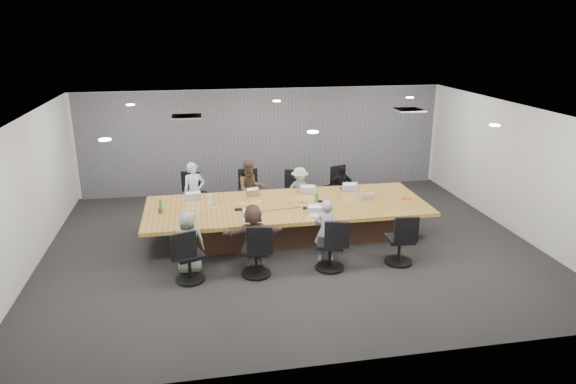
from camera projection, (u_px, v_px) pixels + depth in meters
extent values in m
cube|color=#252527|center=(291.00, 245.00, 10.77)|extent=(10.00, 8.00, 0.00)
cube|color=white|center=(292.00, 112.00, 9.90)|extent=(10.00, 8.00, 0.00)
cube|color=silver|center=(264.00, 140.00, 14.08)|extent=(10.00, 0.00, 2.80)
cube|color=silver|center=(350.00, 270.00, 6.60)|extent=(10.00, 0.00, 2.80)
cube|color=silver|center=(26.00, 196.00, 9.47)|extent=(0.00, 8.00, 2.80)
cube|color=silver|center=(516.00, 169.00, 11.20)|extent=(0.00, 8.00, 2.80)
cube|color=slate|center=(265.00, 141.00, 14.00)|extent=(9.80, 0.04, 2.80)
cube|color=#42291D|center=(287.00, 222.00, 11.14)|extent=(4.80, 1.40, 0.66)
cube|color=#B9893C|center=(287.00, 206.00, 11.02)|extent=(6.00, 2.20, 0.08)
imported|color=silver|center=(194.00, 192.00, 11.95)|extent=(0.58, 0.45, 1.40)
cube|color=#B2B2B7|center=(194.00, 197.00, 11.42)|extent=(0.38, 0.29, 0.02)
imported|color=#493A2B|center=(251.00, 189.00, 12.18)|extent=(0.75, 0.63, 1.39)
cube|color=#8C6647|center=(253.00, 194.00, 11.65)|extent=(0.34, 0.27, 0.02)
imported|color=#96A795|center=(300.00, 191.00, 12.42)|extent=(0.81, 0.55, 1.16)
cube|color=#B2B2B7|center=(305.00, 191.00, 11.85)|extent=(0.40, 0.32, 0.02)
imported|color=black|center=(341.00, 188.00, 12.60)|extent=(0.72, 0.36, 1.18)
cube|color=#B2B2B7|center=(348.00, 189.00, 12.03)|extent=(0.36, 0.26, 0.02)
imported|color=gray|center=(189.00, 242.00, 9.43)|extent=(0.62, 0.44, 1.20)
cube|color=#B2B2B7|center=(188.00, 224.00, 9.90)|extent=(0.31, 0.22, 0.02)
imported|color=brown|center=(253.00, 236.00, 9.63)|extent=(1.17, 0.39, 1.26)
cube|color=#B2B2B7|center=(250.00, 220.00, 10.10)|extent=(0.35, 0.27, 0.02)
imported|color=#9D97AF|center=(326.00, 231.00, 9.87)|extent=(0.51, 0.38, 1.26)
cube|color=#B2B2B7|center=(319.00, 215.00, 10.35)|extent=(0.38, 0.30, 0.02)
cylinder|color=#338242|center=(161.00, 204.00, 10.67)|extent=(0.08, 0.08, 0.22)
cylinder|color=#338242|center=(316.00, 200.00, 10.87)|extent=(0.08, 0.08, 0.27)
cylinder|color=silver|center=(210.00, 199.00, 10.98)|extent=(0.08, 0.08, 0.23)
cylinder|color=white|center=(260.00, 203.00, 10.95)|extent=(0.09, 0.09, 0.10)
cylinder|color=white|center=(361.00, 191.00, 11.71)|extent=(0.09, 0.09, 0.09)
cylinder|color=brown|center=(160.00, 210.00, 10.50)|extent=(0.11, 0.11, 0.10)
cube|color=black|center=(238.00, 209.00, 10.66)|extent=(0.17, 0.13, 0.03)
cube|color=black|center=(319.00, 201.00, 11.16)|extent=(0.17, 0.14, 0.03)
cube|color=black|center=(306.00, 208.00, 10.71)|extent=(0.15, 0.06, 0.05)
cube|color=#9E9880|center=(368.00, 196.00, 11.31)|extent=(0.25, 0.16, 0.13)
cube|color=#DC5728|center=(406.00, 198.00, 11.33)|extent=(0.21, 0.19, 0.04)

